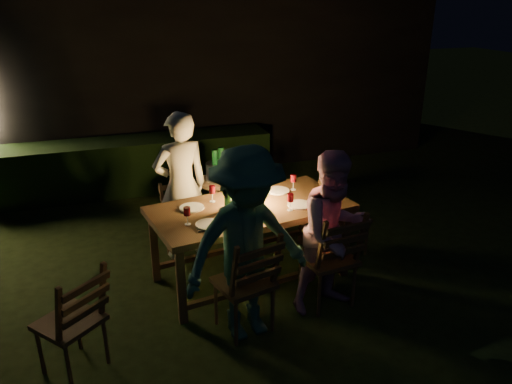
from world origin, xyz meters
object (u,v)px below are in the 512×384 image
object	(u,v)px
chair_near_left	(245,299)
person_house_side	(181,186)
bottle_bucket_a	(215,169)
chair_near_right	(328,274)
chair_spare	(74,339)
chair_far_left	(185,234)
person_opp_right	(334,233)
side_table	(219,186)
chair_end	(345,229)
ice_bucket	(218,171)
dining_table	(250,213)
person_opp_left	(247,246)
bottle_bucket_b	(221,166)
chair_far_right	(262,217)
bottle_table	(228,198)
lantern	(253,189)

from	to	relation	value
chair_near_left	person_house_side	distance (m)	1.68
person_house_side	bottle_bucket_a	size ratio (longest dim) A/B	5.30
chair_near_left	bottle_bucket_a	distance (m)	2.05
chair_near_right	chair_spare	world-z (taller)	chair_near_right
chair_far_left	person_opp_right	distance (m)	1.90
chair_near_right	side_table	size ratio (longest dim) A/B	1.49
chair_end	ice_bucket	bearing A→B (deg)	-135.62
dining_table	chair_far_left	distance (m)	1.01
person_opp_left	bottle_bucket_b	size ratio (longest dim) A/B	5.45
chair_far_right	bottle_bucket_a	size ratio (longest dim) A/B	2.82
chair_far_left	chair_far_right	xyz separation A→B (m)	(0.99, 0.16, 0.00)
dining_table	bottle_bucket_b	distance (m)	1.21
chair_far_right	bottle_bucket_a	bearing A→B (deg)	-39.02
side_table	ice_bucket	world-z (taller)	ice_bucket
bottle_bucket_b	chair_end	bearing A→B (deg)	-40.22
chair_far_left	chair_spare	xyz separation A→B (m)	(-1.21, -1.59, 0.03)
chair_end	person_house_side	bearing A→B (deg)	-114.77
chair_spare	bottle_bucket_a	bearing A→B (deg)	11.22
chair_end	bottle_table	world-z (taller)	bottle_table
bottle_table	person_opp_left	bearing A→B (deg)	-94.79
chair_near_left	chair_end	xyz separation A→B (m)	(1.54, 1.02, -0.02)
chair_near_left	chair_far_left	bearing A→B (deg)	84.95
side_table	bottle_bucket_b	bearing A→B (deg)	38.66
chair_end	chair_spare	world-z (taller)	chair_spare
chair_far_right	chair_far_left	bearing A→B (deg)	-1.21
person_house_side	lantern	distance (m)	0.93
chair_end	dining_table	bearing A→B (deg)	-88.74
chair_far_left	side_table	world-z (taller)	chair_far_left
chair_far_left	bottle_bucket_b	distance (m)	0.98
dining_table	bottle_bucket_b	world-z (taller)	bottle_bucket_b
chair_near_right	bottle_table	distance (m)	1.23
chair_end	bottle_bucket_b	xyz separation A→B (m)	(-1.20, 1.01, 0.58)
side_table	bottle_bucket_a	size ratio (longest dim) A/B	2.22
bottle_bucket_b	dining_table	bearing A→B (deg)	-90.78
chair_near_left	person_opp_left	xyz separation A→B (m)	(0.01, -0.05, 0.56)
chair_end	chair_spare	size ratio (longest dim) A/B	0.97
chair_near_right	ice_bucket	xyz separation A→B (m)	(-0.60, 1.86, 0.50)
dining_table	person_opp_left	size ratio (longest dim) A/B	1.22
dining_table	bottle_table	size ratio (longest dim) A/B	7.62
chair_near_right	person_opp_right	world-z (taller)	person_opp_right
chair_end	bottle_bucket_a	bearing A→B (deg)	-133.39
bottle_table	bottle_bucket_a	xyz separation A→B (m)	(0.16, 1.16, -0.10)
chair_near_left	chair_far_left	size ratio (longest dim) A/B	1.15
lantern	side_table	bearing A→B (deg)	93.88
chair_end	person_opp_left	world-z (taller)	person_opp_left
chair_end	bottle_table	size ratio (longest dim) A/B	3.46
bottle_bucket_b	side_table	bearing A→B (deg)	-141.34
person_house_side	bottle_bucket_b	xyz separation A→B (m)	(0.59, 0.46, 0.02)
chair_far_left	bottle_bucket_b	xyz separation A→B (m)	(0.58, 0.52, 0.60)
bottle_bucket_a	person_opp_left	bearing A→B (deg)	-96.66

